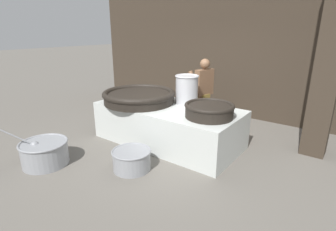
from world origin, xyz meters
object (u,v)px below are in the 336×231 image
stock_pot (187,89)px  prep_bowl_meat (132,159)px  cook (204,91)px  prep_bowl_vegetables (45,152)px  giant_wok_near (139,96)px  giant_wok_far (209,110)px

stock_pot → prep_bowl_meat: stock_pot is taller
stock_pot → cook: 0.79m
cook → prep_bowl_vegetables: (-1.28, -3.26, -0.65)m
prep_bowl_vegetables → prep_bowl_meat: (1.34, 0.78, -0.04)m
stock_pot → prep_bowl_vegetables: stock_pot is taller
giant_wok_near → giant_wok_far: bearing=0.5°
cook → prep_bowl_meat: 2.58m
prep_bowl_vegetables → prep_bowl_meat: size_ratio=1.39×
giant_wok_far → prep_bowl_vegetables: giant_wok_far is taller
giant_wok_near → stock_pot: 1.02m
cook → giant_wok_near: bearing=71.8°
giant_wok_near → prep_bowl_vegetables: (-0.47, -1.94, -0.68)m
giant_wok_far → stock_pot: 1.01m
stock_pot → giant_wok_far: bearing=-33.5°
giant_wok_near → prep_bowl_vegetables: 2.10m
prep_bowl_vegetables → prep_bowl_meat: bearing=30.1°
stock_pot → prep_bowl_meat: 1.94m
cook → prep_bowl_vegetables: 3.56m
giant_wok_near → prep_bowl_vegetables: giant_wok_near is taller
stock_pot → cook: bearing=91.6°
giant_wok_far → cook: (-0.85, 1.31, -0.02)m
giant_wok_near → prep_bowl_meat: 1.62m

